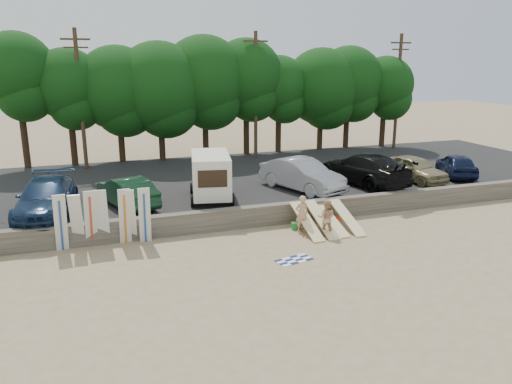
# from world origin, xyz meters

# --- Properties ---
(ground) EXTENTS (120.00, 120.00, 0.00)m
(ground) POSITION_xyz_m (0.00, 0.00, 0.00)
(ground) COLOR tan
(ground) RESTS_ON ground
(seawall) EXTENTS (44.00, 0.50, 1.00)m
(seawall) POSITION_xyz_m (0.00, 3.00, 0.50)
(seawall) COLOR #6B6356
(seawall) RESTS_ON ground
(parking_lot) EXTENTS (44.00, 14.50, 0.70)m
(parking_lot) POSITION_xyz_m (0.00, 10.50, 0.35)
(parking_lot) COLOR #282828
(parking_lot) RESTS_ON ground
(treeline) EXTENTS (32.00, 6.71, 8.87)m
(treeline) POSITION_xyz_m (-0.27, 17.51, 6.10)
(treeline) COLOR #382616
(treeline) RESTS_ON parking_lot
(utility_poles) EXTENTS (25.80, 0.26, 9.00)m
(utility_poles) POSITION_xyz_m (2.00, 16.00, 5.43)
(utility_poles) COLOR #473321
(utility_poles) RESTS_ON parking_lot
(box_trailer) EXTENTS (2.71, 4.05, 2.40)m
(box_trailer) POSITION_xyz_m (-3.94, 5.88, 2.04)
(box_trailer) COLOR silver
(box_trailer) RESTS_ON parking_lot
(car_0) EXTENTS (2.96, 6.05, 1.69)m
(car_0) POSITION_xyz_m (-11.87, 5.65, 1.55)
(car_0) COLOR #122541
(car_0) RESTS_ON parking_lot
(car_1) EXTENTS (2.92, 4.77, 1.49)m
(car_1) POSITION_xyz_m (-8.18, 6.05, 1.44)
(car_1) COLOR #14371F
(car_1) RESTS_ON parking_lot
(car_2) EXTENTS (3.61, 5.61, 1.74)m
(car_2) POSITION_xyz_m (1.32, 6.09, 1.57)
(car_2) COLOR #99989D
(car_2) RESTS_ON parking_lot
(car_3) EXTENTS (3.73, 6.57, 1.80)m
(car_3) POSITION_xyz_m (5.35, 6.27, 1.60)
(car_3) COLOR black
(car_3) RESTS_ON parking_lot
(car_4) EXTENTS (2.38, 4.61, 1.50)m
(car_4) POSITION_xyz_m (8.62, 5.92, 1.45)
(car_4) COLOR #92875D
(car_4) RESTS_ON parking_lot
(car_5) EXTENTS (3.29, 4.57, 1.44)m
(car_5) POSITION_xyz_m (11.81, 6.04, 1.42)
(car_5) COLOR black
(car_5) RESTS_ON parking_lot
(surfboard_upright_0) EXTENTS (0.58, 0.68, 2.55)m
(surfboard_upright_0) POSITION_xyz_m (-11.17, 2.46, 1.28)
(surfboard_upright_0) COLOR silver
(surfboard_upright_0) RESTS_ON ground
(surfboard_upright_1) EXTENTS (0.57, 0.89, 2.49)m
(surfboard_upright_1) POSITION_xyz_m (-10.55, 2.58, 1.25)
(surfboard_upright_1) COLOR silver
(surfboard_upright_1) RESTS_ON ground
(surfboard_upright_2) EXTENTS (0.56, 0.63, 2.56)m
(surfboard_upright_2) POSITION_xyz_m (-9.99, 2.62, 1.28)
(surfboard_upright_2) COLOR silver
(surfboard_upright_2) RESTS_ON ground
(surfboard_upright_3) EXTENTS (0.57, 0.64, 2.56)m
(surfboard_upright_3) POSITION_xyz_m (-9.51, 2.65, 1.28)
(surfboard_upright_3) COLOR silver
(surfboard_upright_3) RESTS_ON ground
(surfboard_upright_4) EXTENTS (0.51, 0.60, 2.56)m
(surfboard_upright_4) POSITION_xyz_m (-8.59, 2.50, 1.28)
(surfboard_upright_4) COLOR silver
(surfboard_upright_4) RESTS_ON ground
(surfboard_upright_5) EXTENTS (0.60, 0.83, 2.52)m
(surfboard_upright_5) POSITION_xyz_m (-8.38, 2.53, 1.26)
(surfboard_upright_5) COLOR silver
(surfboard_upright_5) RESTS_ON ground
(surfboard_upright_6) EXTENTS (0.52, 0.56, 2.57)m
(surfboard_upright_6) POSITION_xyz_m (-7.77, 2.35, 1.28)
(surfboard_upright_6) COLOR silver
(surfboard_upright_6) RESTS_ON ground
(surfboard_low_0) EXTENTS (0.56, 2.84, 1.11)m
(surfboard_low_0) POSITION_xyz_m (-0.54, 1.32, 0.55)
(surfboard_low_0) COLOR beige
(surfboard_low_0) RESTS_ON ground
(surfboard_low_1) EXTENTS (0.56, 2.83, 1.12)m
(surfboard_low_1) POSITION_xyz_m (0.21, 1.31, 0.56)
(surfboard_low_1) COLOR beige
(surfboard_low_1) RESTS_ON ground
(surfboard_low_2) EXTENTS (0.56, 2.90, 0.91)m
(surfboard_low_2) POSITION_xyz_m (0.78, 1.47, 0.45)
(surfboard_low_2) COLOR beige
(surfboard_low_2) RESTS_ON ground
(surfboard_low_3) EXTENTS (0.56, 2.86, 1.04)m
(surfboard_low_3) POSITION_xyz_m (1.57, 1.33, 0.52)
(surfboard_low_3) COLOR beige
(surfboard_low_3) RESTS_ON ground
(beachgoer_a) EXTENTS (0.64, 0.42, 1.75)m
(beachgoer_a) POSITION_xyz_m (-0.72, 1.50, 0.88)
(beachgoer_a) COLOR tan
(beachgoer_a) RESTS_ON ground
(beachgoer_b) EXTENTS (1.03, 0.97, 1.68)m
(beachgoer_b) POSITION_xyz_m (0.13, 0.71, 0.84)
(beachgoer_b) COLOR tan
(beachgoer_b) RESTS_ON ground
(cooler) EXTENTS (0.43, 0.37, 0.32)m
(cooler) POSITION_xyz_m (-0.84, 1.93, 0.16)
(cooler) COLOR #25893D
(cooler) RESTS_ON ground
(gear_bag) EXTENTS (0.35, 0.31, 0.22)m
(gear_bag) POSITION_xyz_m (1.67, 2.40, 0.11)
(gear_bag) COLOR #D45119
(gear_bag) RESTS_ON ground
(beach_towel) EXTENTS (1.79, 1.79, 0.00)m
(beach_towel) POSITION_xyz_m (-2.38, -1.51, 0.01)
(beach_towel) COLOR white
(beach_towel) RESTS_ON ground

